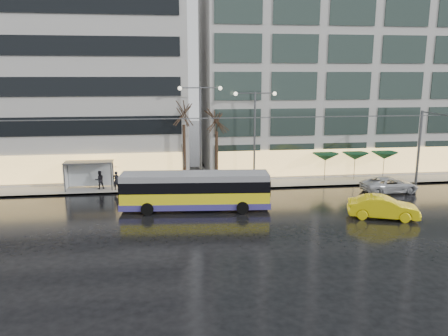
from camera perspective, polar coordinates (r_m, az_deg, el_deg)
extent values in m
plane|color=black|center=(30.35, -5.17, -7.57)|extent=(140.00, 140.00, 0.00)
cube|color=gray|center=(43.86, -3.32, -1.26)|extent=(80.00, 10.00, 0.15)
cube|color=slate|center=(39.07, -2.79, -2.92)|extent=(80.00, 0.10, 0.15)
cube|color=#BAB6B1|center=(49.89, -25.54, 12.05)|extent=(34.00, 14.00, 22.00)
cube|color=#BAB6B1|center=(51.66, 15.85, 14.38)|extent=(32.00, 14.00, 25.00)
cube|color=yellow|center=(33.55, -3.76, -3.86)|extent=(11.31, 3.24, 1.39)
cube|color=#3E3688|center=(33.68, -3.75, -4.63)|extent=(11.35, 3.28, 0.46)
cube|color=black|center=(33.28, -3.79, -2.17)|extent=(11.33, 3.26, 0.84)
cube|color=gray|center=(33.13, -3.80, -1.08)|extent=(11.31, 3.24, 0.46)
cube|color=black|center=(33.67, 5.81, -2.29)|extent=(0.23, 2.14, 1.21)
cube|color=black|center=(33.90, -13.31, -2.46)|extent=(0.23, 2.14, 1.21)
cylinder|color=black|center=(34.92, 2.10, -4.08)|extent=(0.95, 0.40, 0.93)
cylinder|color=black|center=(32.70, 2.44, -5.21)|extent=(0.95, 0.40, 0.93)
cylinder|color=black|center=(35.06, -9.51, -4.18)|extent=(0.95, 0.40, 0.93)
cylinder|color=black|center=(32.85, -9.98, -5.31)|extent=(0.95, 0.40, 0.93)
cylinder|color=#595B60|center=(33.75, -5.38, 1.47)|extent=(0.34, 3.45, 2.45)
cylinder|color=#595B60|center=(34.21, -5.35, 1.62)|extent=(0.34, 3.45, 2.45)
cylinder|color=#595B60|center=(44.13, 24.10, 2.32)|extent=(0.24, 0.24, 7.00)
cube|color=#595B60|center=(41.65, 26.28, 6.33)|extent=(0.10, 5.00, 0.10)
cylinder|color=#595B60|center=(34.55, -4.12, 6.44)|extent=(42.00, 0.04, 0.04)
cylinder|color=#595B60|center=(35.04, -4.17, 6.52)|extent=(42.00, 0.04, 0.04)
cube|color=#595B60|center=(40.41, -17.28, 0.72)|extent=(4.20, 1.60, 0.12)
cube|color=silver|center=(41.34, -17.01, -0.79)|extent=(4.00, 0.05, 2.20)
cube|color=white|center=(41.07, -19.99, -1.07)|extent=(0.10, 1.40, 2.20)
cylinder|color=#595B60|center=(40.39, -20.13, -1.29)|extent=(0.10, 0.10, 2.40)
cylinder|color=#595B60|center=(41.72, -19.72, -0.85)|extent=(0.10, 0.10, 2.40)
cylinder|color=#595B60|center=(39.69, -14.49, -1.16)|extent=(0.10, 0.10, 2.40)
cylinder|color=#595B60|center=(41.05, -14.26, -0.72)|extent=(0.10, 0.10, 2.40)
cylinder|color=#595B60|center=(39.87, -3.06, 4.09)|extent=(0.18, 0.18, 9.00)
cylinder|color=#595B60|center=(39.44, -4.46, 10.41)|extent=(1.80, 0.10, 0.10)
cylinder|color=#595B60|center=(39.58, -1.82, 10.44)|extent=(1.80, 0.10, 0.10)
sphere|color=#FFF2CC|center=(39.41, -5.79, 10.31)|extent=(0.36, 0.36, 0.36)
sphere|color=#FFF2CC|center=(39.68, -0.50, 10.38)|extent=(0.36, 0.36, 0.36)
cylinder|color=#595B60|center=(40.59, 4.01, 3.87)|extent=(0.18, 0.18, 8.50)
cylinder|color=#595B60|center=(40.04, 2.82, 9.74)|extent=(1.80, 0.10, 0.10)
cylinder|color=#595B60|center=(40.40, 5.37, 9.72)|extent=(1.80, 0.10, 0.10)
sphere|color=#FFF2CC|center=(39.89, 1.53, 9.67)|extent=(0.36, 0.36, 0.36)
sphere|color=#FFF2CC|center=(40.61, 6.62, 9.63)|extent=(0.36, 0.36, 0.36)
cylinder|color=black|center=(40.25, -5.19, 1.69)|extent=(0.28, 0.28, 5.60)
cylinder|color=black|center=(40.74, -0.97, 1.36)|extent=(0.28, 0.28, 4.90)
cylinder|color=#595B60|center=(43.25, 13.03, -0.15)|extent=(0.06, 0.06, 2.20)
cone|color=#103B1F|center=(43.02, 13.10, 1.42)|extent=(2.50, 2.50, 0.70)
cylinder|color=#595B60|center=(44.38, 16.66, -0.04)|extent=(0.06, 0.06, 2.20)
cone|color=#103B1F|center=(44.15, 16.75, 1.48)|extent=(2.50, 2.50, 0.70)
cylinder|color=#595B60|center=(45.68, 20.10, 0.06)|extent=(0.06, 0.06, 2.20)
cone|color=#103B1F|center=(45.46, 20.21, 1.54)|extent=(2.50, 2.50, 0.70)
imported|color=yellow|center=(33.63, 20.06, -4.85)|extent=(5.22, 3.26, 1.62)
imported|color=silver|center=(41.18, 20.80, -2.04)|extent=(5.09, 2.58, 1.38)
imported|color=black|center=(39.84, -13.87, -1.60)|extent=(0.68, 0.52, 1.69)
imported|color=#CB435D|center=(39.64, -13.94, -0.33)|extent=(1.13, 1.15, 0.88)
imported|color=black|center=(40.62, -15.94, -1.49)|extent=(0.96, 0.85, 1.64)
imported|color=black|center=(42.13, -19.02, -1.17)|extent=(1.22, 0.88, 1.70)
imported|color=black|center=(41.95, -19.10, 0.03)|extent=(1.00, 1.00, 0.72)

